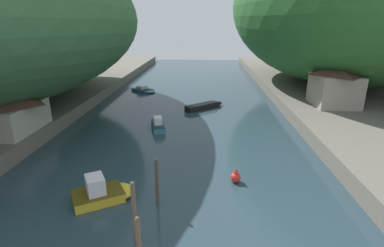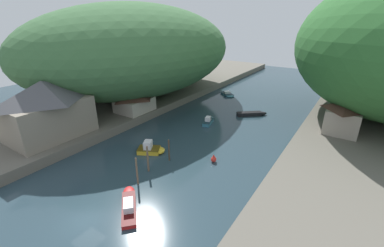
{
  "view_description": "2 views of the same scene",
  "coord_description": "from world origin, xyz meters",
  "px_view_note": "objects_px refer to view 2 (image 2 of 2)",
  "views": [
    {
      "loc": [
        2.77,
        -3.05,
        11.11
      ],
      "look_at": [
        1.46,
        25.41,
        1.57
      ],
      "focal_mm": 28.0,
      "sensor_mm": 36.0,
      "label": 1
    },
    {
      "loc": [
        19.5,
        -10.43,
        18.39
      ],
      "look_at": [
        -1.98,
        21.89,
        2.27
      ],
      "focal_mm": 24.0,
      "sensor_mm": 36.0,
      "label": 2
    }
  ],
  "objects_px": {
    "right_bank_cottage": "(343,117)",
    "boat_cabin_cruiser": "(209,121)",
    "waterfront_building": "(47,108)",
    "boat_open_rowboat": "(129,204)",
    "person_on_quay": "(91,124)",
    "boat_far_right_bank": "(151,149)",
    "boat_red_skiff": "(253,114)",
    "boathouse_shed": "(134,101)",
    "boat_yellow_tender": "(228,94)",
    "channel_buoy_near": "(214,159)"
  },
  "relations": [
    {
      "from": "boathouse_shed",
      "to": "boat_cabin_cruiser",
      "type": "xyz_separation_m",
      "value": [
        13.28,
        5.76,
        -3.13
      ]
    },
    {
      "from": "right_bank_cottage",
      "to": "boat_cabin_cruiser",
      "type": "height_order",
      "value": "right_bank_cottage"
    },
    {
      "from": "right_bank_cottage",
      "to": "boat_yellow_tender",
      "type": "relative_size",
      "value": 1.25
    },
    {
      "from": "boathouse_shed",
      "to": "right_bank_cottage",
      "type": "distance_m",
      "value": 36.07
    },
    {
      "from": "boat_open_rowboat",
      "to": "right_bank_cottage",
      "type": "bearing_deg",
      "value": 14.58
    },
    {
      "from": "right_bank_cottage",
      "to": "boat_red_skiff",
      "type": "distance_m",
      "value": 16.42
    },
    {
      "from": "boathouse_shed",
      "to": "person_on_quay",
      "type": "relative_size",
      "value": 4.08
    },
    {
      "from": "waterfront_building",
      "to": "boat_yellow_tender",
      "type": "distance_m",
      "value": 41.28
    },
    {
      "from": "right_bank_cottage",
      "to": "person_on_quay",
      "type": "distance_m",
      "value": 39.86
    },
    {
      "from": "boat_far_right_bank",
      "to": "boat_cabin_cruiser",
      "type": "height_order",
      "value": "boat_far_right_bank"
    },
    {
      "from": "boat_far_right_bank",
      "to": "channel_buoy_near",
      "type": "xyz_separation_m",
      "value": [
        8.95,
        2.69,
        -0.08
      ]
    },
    {
      "from": "boat_cabin_cruiser",
      "to": "channel_buoy_near",
      "type": "relative_size",
      "value": 4.0
    },
    {
      "from": "boat_yellow_tender",
      "to": "person_on_quay",
      "type": "relative_size",
      "value": 2.83
    },
    {
      "from": "boathouse_shed",
      "to": "right_bank_cottage",
      "type": "bearing_deg",
      "value": 17.8
    },
    {
      "from": "boathouse_shed",
      "to": "boat_red_skiff",
      "type": "bearing_deg",
      "value": 37.22
    },
    {
      "from": "boat_yellow_tender",
      "to": "boat_cabin_cruiser",
      "type": "distance_m",
      "value": 19.32
    },
    {
      "from": "waterfront_building",
      "to": "boat_cabin_cruiser",
      "type": "xyz_separation_m",
      "value": [
        15.72,
        20.92,
        -5.48
      ]
    },
    {
      "from": "boat_red_skiff",
      "to": "boat_open_rowboat",
      "type": "height_order",
      "value": "boat_open_rowboat"
    },
    {
      "from": "boat_far_right_bank",
      "to": "boat_red_skiff",
      "type": "distance_m",
      "value": 23.87
    },
    {
      "from": "boat_red_skiff",
      "to": "person_on_quay",
      "type": "distance_m",
      "value": 30.49
    },
    {
      "from": "waterfront_building",
      "to": "boat_open_rowboat",
      "type": "height_order",
      "value": "waterfront_building"
    },
    {
      "from": "boathouse_shed",
      "to": "person_on_quay",
      "type": "distance_m",
      "value": 10.56
    },
    {
      "from": "waterfront_building",
      "to": "boathouse_shed",
      "type": "height_order",
      "value": "waterfront_building"
    },
    {
      "from": "boathouse_shed",
      "to": "boat_red_skiff",
      "type": "relative_size",
      "value": 1.25
    },
    {
      "from": "boat_far_right_bank",
      "to": "boat_yellow_tender",
      "type": "relative_size",
      "value": 0.92
    },
    {
      "from": "person_on_quay",
      "to": "boathouse_shed",
      "type": "bearing_deg",
      "value": -18.13
    },
    {
      "from": "boat_yellow_tender",
      "to": "boat_cabin_cruiser",
      "type": "xyz_separation_m",
      "value": [
        5.21,
        -18.6,
        0.16
      ]
    },
    {
      "from": "boat_cabin_cruiser",
      "to": "right_bank_cottage",
      "type": "bearing_deg",
      "value": -0.22
    },
    {
      "from": "boat_open_rowboat",
      "to": "boathouse_shed",
      "type": "bearing_deg",
      "value": 86.88
    },
    {
      "from": "waterfront_building",
      "to": "channel_buoy_near",
      "type": "xyz_separation_m",
      "value": [
        23.33,
        9.12,
        -5.48
      ]
    },
    {
      "from": "boat_red_skiff",
      "to": "boat_open_rowboat",
      "type": "relative_size",
      "value": 0.97
    },
    {
      "from": "boat_far_right_bank",
      "to": "right_bank_cottage",
      "type": "bearing_deg",
      "value": 102.0
    },
    {
      "from": "boathouse_shed",
      "to": "boat_yellow_tender",
      "type": "bearing_deg",
      "value": 71.68
    },
    {
      "from": "boat_cabin_cruiser",
      "to": "boat_yellow_tender",
      "type": "bearing_deg",
      "value": 91.39
    },
    {
      "from": "right_bank_cottage",
      "to": "boat_yellow_tender",
      "type": "xyz_separation_m",
      "value": [
        -26.28,
        13.33,
        -3.77
      ]
    },
    {
      "from": "waterfront_building",
      "to": "right_bank_cottage",
      "type": "distance_m",
      "value": 45.2
    },
    {
      "from": "boat_far_right_bank",
      "to": "boat_cabin_cruiser",
      "type": "relative_size",
      "value": 0.96
    },
    {
      "from": "boathouse_shed",
      "to": "channel_buoy_near",
      "type": "distance_m",
      "value": 21.97
    },
    {
      "from": "boat_yellow_tender",
      "to": "boat_cabin_cruiser",
      "type": "height_order",
      "value": "boat_cabin_cruiser"
    },
    {
      "from": "boat_cabin_cruiser",
      "to": "waterfront_building",
      "type": "bearing_deg",
      "value": -141.18
    },
    {
      "from": "boat_far_right_bank",
      "to": "boat_red_skiff",
      "type": "bearing_deg",
      "value": 134.25
    },
    {
      "from": "boathouse_shed",
      "to": "boat_open_rowboat",
      "type": "bearing_deg",
      "value": -46.47
    },
    {
      "from": "waterfront_building",
      "to": "person_on_quay",
      "type": "height_order",
      "value": "waterfront_building"
    },
    {
      "from": "boat_red_skiff",
      "to": "boat_cabin_cruiser",
      "type": "relative_size",
      "value": 1.2
    },
    {
      "from": "boat_open_rowboat",
      "to": "channel_buoy_near",
      "type": "xyz_separation_m",
      "value": [
        2.96,
        12.83,
        0.09
      ]
    },
    {
      "from": "boat_yellow_tender",
      "to": "boat_open_rowboat",
      "type": "bearing_deg",
      "value": 52.06
    },
    {
      "from": "boathouse_shed",
      "to": "boat_cabin_cruiser",
      "type": "height_order",
      "value": "boathouse_shed"
    },
    {
      "from": "boat_open_rowboat",
      "to": "channel_buoy_near",
      "type": "relative_size",
      "value": 4.96
    },
    {
      "from": "boat_open_rowboat",
      "to": "boat_red_skiff",
      "type": "bearing_deg",
      "value": 42.08
    },
    {
      "from": "right_bank_cottage",
      "to": "boat_open_rowboat",
      "type": "xyz_separation_m",
      "value": [
        -16.42,
        -29.9,
        -3.7
      ]
    }
  ]
}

